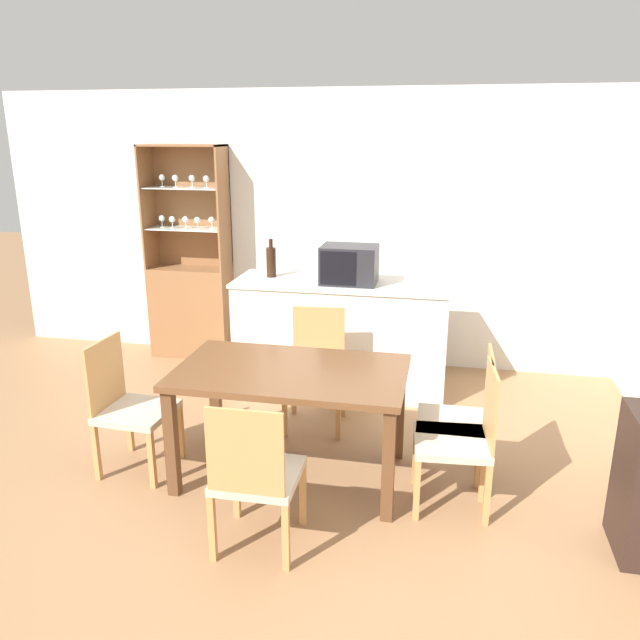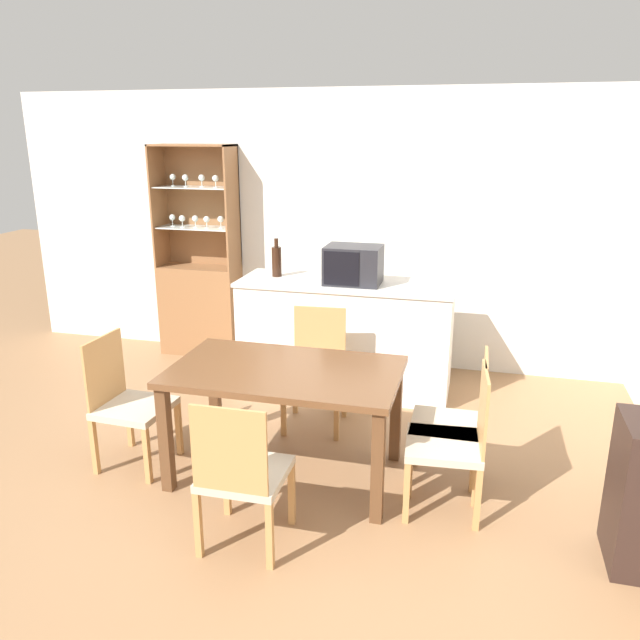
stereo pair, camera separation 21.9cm
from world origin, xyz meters
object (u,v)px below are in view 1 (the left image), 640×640
object	(u,v)px
dining_chair_side_right_far	(460,419)
wine_bottle	(271,261)
microwave	(349,264)
dining_chair_head_near	(256,476)
dining_table	(291,384)
dining_chair_side_left_near	(130,407)
dining_chair_side_right_near	(460,438)
display_cabinet	(191,295)
dining_chair_head_far	(316,370)

from	to	relation	value
dining_chair_side_right_far	wine_bottle	world-z (taller)	wine_bottle
microwave	wine_bottle	world-z (taller)	wine_bottle
dining_chair_side_right_far	dining_chair_head_near	xyz separation A→B (m)	(-1.06, -0.90, 0.00)
dining_table	dining_chair_head_near	size ratio (longest dim) A/B	1.62
dining_chair_side_left_near	wine_bottle	size ratio (longest dim) A/B	2.68
dining_chair_side_right_near	dining_chair_head_near	distance (m)	1.24
display_cabinet	wine_bottle	xyz separation A→B (m)	(0.98, -0.50, 0.49)
dining_chair_head_near	wine_bottle	world-z (taller)	wine_bottle
dining_chair_side_left_near	microwave	bearing A→B (deg)	146.21
dining_chair_side_left_near	display_cabinet	bearing A→B (deg)	-164.66
display_cabinet	dining_table	distance (m)	2.57
dining_table	wine_bottle	size ratio (longest dim) A/B	4.35
dining_chair_head_near	dining_chair_side_right_near	bearing A→B (deg)	30.62
display_cabinet	dining_chair_head_near	bearing A→B (deg)	-61.36
microwave	dining_chair_side_left_near	bearing A→B (deg)	-126.67
dining_chair_side_right_far	dining_chair_head_far	distance (m)	1.24
dining_chair_head_far	microwave	world-z (taller)	microwave
dining_chair_head_near	microwave	xyz separation A→B (m)	(0.13, 2.24, 0.68)
dining_table	dining_chair_side_right_near	distance (m)	1.09
dining_chair_head_near	dining_chair_side_left_near	distance (m)	1.24
dining_chair_side_right_near	wine_bottle	bearing A→B (deg)	39.50
dining_chair_head_far	dining_chair_side_left_near	size ratio (longest dim) A/B	1.00
dining_chair_side_right_far	dining_chair_side_left_near	world-z (taller)	same
dining_chair_head_far	wine_bottle	size ratio (longest dim) A/B	2.68
display_cabinet	wine_bottle	world-z (taller)	display_cabinet
dining_table	microwave	distance (m)	1.55
dining_table	microwave	xyz separation A→B (m)	(0.13, 1.47, 0.47)
dining_chair_head_far	dining_chair_head_near	world-z (taller)	same
wine_bottle	dining_table	bearing A→B (deg)	-70.01
dining_chair_head_far	dining_chair_side_right_near	distance (m)	1.39
dining_chair_head_far	dining_chair_side_right_near	xyz separation A→B (m)	(1.07, -0.90, 0.00)
dining_chair_side_left_near	microwave	world-z (taller)	microwave
dining_chair_side_right_far	microwave	world-z (taller)	microwave
microwave	wine_bottle	bearing A→B (deg)	172.56
dining_chair_side_right_far	dining_chair_head_far	world-z (taller)	same
display_cabinet	wine_bottle	distance (m)	1.20
dining_chair_head_far	dining_chair_side_left_near	world-z (taller)	same
dining_chair_side_right_far	dining_chair_head_far	size ratio (longest dim) A/B	1.00
dining_chair_side_left_near	wine_bottle	bearing A→B (deg)	166.62
dining_table	dining_chair_side_left_near	bearing A→B (deg)	-173.18
wine_bottle	microwave	bearing A→B (deg)	-7.44
dining_chair_side_left_near	wine_bottle	distance (m)	1.88
dining_chair_side_right_far	dining_chair_side_right_near	bearing A→B (deg)	179.48
dining_chair_side_right_near	wine_bottle	size ratio (longest dim) A/B	2.68
microwave	dining_table	bearing A→B (deg)	-95.00
microwave	display_cabinet	bearing A→B (deg)	160.68
dining_table	wine_bottle	xyz separation A→B (m)	(-0.57, 1.56, 0.45)
wine_bottle	dining_chair_side_right_near	bearing A→B (deg)	-46.01
dining_chair_head_far	dining_chair_side_right_near	bearing A→B (deg)	135.76
dining_chair_side_right_far	microwave	size ratio (longest dim) A/B	1.95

